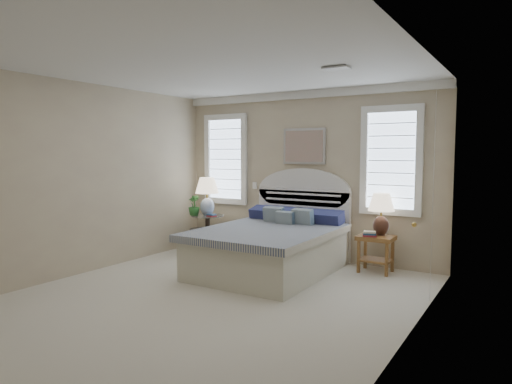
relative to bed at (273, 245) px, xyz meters
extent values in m
cube|color=#BBB19F|center=(0.00, -1.46, -0.39)|extent=(4.50, 5.00, 0.01)
cube|color=silver|center=(0.00, -1.46, 2.31)|extent=(4.50, 5.00, 0.01)
cube|color=tan|center=(0.00, 1.04, 0.96)|extent=(4.50, 0.02, 2.70)
cube|color=tan|center=(-2.25, -1.46, 0.96)|extent=(0.02, 5.00, 2.70)
cube|color=tan|center=(2.25, -1.46, 0.96)|extent=(0.02, 5.00, 2.70)
cube|color=white|center=(0.00, 1.00, 2.25)|extent=(4.50, 0.08, 0.12)
cube|color=#B2B2B2|center=(1.20, -0.66, 2.29)|extent=(0.30, 0.20, 0.02)
cube|color=white|center=(-0.95, 1.03, 0.76)|extent=(0.08, 0.01, 0.12)
cube|color=#C9E0FF|center=(-1.55, 1.02, 1.21)|extent=(0.90, 0.06, 1.60)
cube|color=#C9E0FF|center=(1.40, 1.02, 1.21)|extent=(0.90, 0.06, 1.60)
cube|color=silver|center=(0.00, 1.00, 1.43)|extent=(0.74, 0.04, 0.58)
cube|color=silver|center=(2.23, -0.26, 0.81)|extent=(0.02, 1.80, 2.40)
cube|color=#B6B4A0|center=(0.00, -0.13, -0.11)|extent=(1.60, 2.10, 0.55)
cube|color=navy|center=(0.00, -0.18, 0.20)|extent=(1.72, 2.15, 0.10)
cube|color=silver|center=(0.00, 0.98, 0.16)|extent=(1.62, 0.08, 1.10)
cube|color=navy|center=(-0.40, 0.70, 0.34)|extent=(0.75, 0.31, 0.23)
cube|color=navy|center=(0.40, 0.70, 0.34)|extent=(0.75, 0.31, 0.23)
cube|color=#36567B|center=(-0.25, 0.47, 0.32)|extent=(0.33, 0.20, 0.34)
cube|color=#36567B|center=(0.25, 0.47, 0.32)|extent=(0.33, 0.20, 0.34)
cube|color=#36567B|center=(0.00, 0.37, 0.30)|extent=(0.28, 0.14, 0.29)
cylinder|color=black|center=(-1.65, 0.59, -0.37)|extent=(0.32, 0.32, 0.03)
cylinder|color=black|center=(-1.65, 0.59, -0.09)|extent=(0.08, 0.08, 0.60)
cylinder|color=silver|center=(-1.65, 0.59, 0.23)|extent=(0.56, 0.56, 0.02)
cube|color=brown|center=(1.30, 0.69, 0.11)|extent=(0.50, 0.40, 0.06)
cube|color=brown|center=(1.30, 0.69, -0.21)|extent=(0.44, 0.34, 0.03)
cube|color=brown|center=(1.10, 0.54, -0.15)|extent=(0.04, 0.04, 0.47)
cube|color=brown|center=(1.10, 0.84, -0.15)|extent=(0.04, 0.04, 0.47)
cube|color=brown|center=(1.50, 0.54, -0.15)|extent=(0.04, 0.04, 0.47)
cube|color=brown|center=(1.50, 0.84, -0.15)|extent=(0.04, 0.04, 0.47)
cylinder|color=black|center=(-1.67, 0.47, -0.18)|extent=(0.49, 0.49, 0.40)
cylinder|color=white|center=(-1.65, 0.58, 0.26)|extent=(0.14, 0.14, 0.03)
ellipsoid|color=white|center=(-1.65, 0.58, 0.39)|extent=(0.26, 0.26, 0.31)
cylinder|color=gold|center=(-1.65, 0.58, 0.58)|extent=(0.04, 0.04, 0.11)
cylinder|color=black|center=(1.34, 0.79, 0.16)|extent=(0.16, 0.16, 0.03)
ellipsoid|color=black|center=(1.34, 0.79, 0.28)|extent=(0.29, 0.29, 0.29)
cylinder|color=gold|center=(1.34, 0.79, 0.46)|extent=(0.04, 0.04, 0.10)
imported|color=#387F32|center=(-1.83, 0.44, 0.42)|extent=(0.22, 0.22, 0.35)
cube|color=maroon|center=(-1.48, 0.49, 0.25)|extent=(0.18, 0.14, 0.02)
cube|color=navy|center=(-1.48, 0.49, 0.28)|extent=(0.17, 0.14, 0.02)
cube|color=maroon|center=(1.24, 0.59, 0.16)|extent=(0.22, 0.19, 0.02)
cube|color=navy|center=(1.24, 0.59, 0.18)|extent=(0.21, 0.18, 0.02)
cube|color=beige|center=(1.24, 0.59, 0.21)|extent=(0.20, 0.17, 0.02)
camera|label=1|loc=(3.21, -5.69, 1.32)|focal=32.00mm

